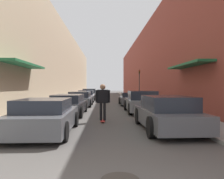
{
  "coord_description": "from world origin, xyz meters",
  "views": [
    {
      "loc": [
        -0.15,
        -2.27,
        1.68
      ],
      "look_at": [
        0.33,
        11.72,
        1.49
      ],
      "focal_mm": 35.0,
      "sensor_mm": 36.0,
      "label": 1
    }
  ],
  "objects": [
    {
      "name": "parked_car_left_0",
      "position": [
        -2.28,
        5.58,
        0.6
      ],
      "size": [
        2.01,
        4.08,
        1.24
      ],
      "color": "#515459",
      "rests_on": "ground"
    },
    {
      "name": "parked_car_right_2",
      "position": [
        2.2,
        17.43,
        0.56
      ],
      "size": [
        1.96,
        4.23,
        1.15
      ],
      "color": "#515459",
      "rests_on": "ground"
    },
    {
      "name": "traffic_light",
      "position": [
        4.08,
        24.13,
        2.33
      ],
      "size": [
        0.16,
        0.22,
        3.59
      ],
      "color": "#2D2D2D",
      "rests_on": "curb_strip_right"
    },
    {
      "name": "parked_car_right_1",
      "position": [
        2.26,
        11.79,
        0.68
      ],
      "size": [
        2.02,
        4.27,
        1.4
      ],
      "color": "gray",
      "rests_on": "ground"
    },
    {
      "name": "parked_car_left_4",
      "position": [
        -2.18,
        27.51,
        0.67
      ],
      "size": [
        2.0,
        4.6,
        1.38
      ],
      "color": "gray",
      "rests_on": "ground"
    },
    {
      "name": "building_row_right",
      "position": [
        7.02,
        28.53,
        4.71
      ],
      "size": [
        4.9,
        57.06,
        9.42
      ],
      "color": "brown",
      "rests_on": "ground"
    },
    {
      "name": "curb_strip_left",
      "position": [
        -4.12,
        28.53,
        0.06
      ],
      "size": [
        1.8,
        57.06,
        0.12
      ],
      "color": "gray",
      "rests_on": "ground"
    },
    {
      "name": "parked_car_left_3",
      "position": [
        -2.19,
        22.18,
        0.62
      ],
      "size": [
        1.89,
        4.64,
        1.26
      ],
      "color": "#B7B7BC",
      "rests_on": "ground"
    },
    {
      "name": "curb_strip_right",
      "position": [
        4.12,
        28.53,
        0.06
      ],
      "size": [
        1.8,
        57.06,
        0.12
      ],
      "color": "gray",
      "rests_on": "ground"
    },
    {
      "name": "skateboarder",
      "position": [
        -0.24,
        8.04,
        1.11
      ],
      "size": [
        0.69,
        0.78,
        1.8
      ],
      "color": "#B2231E",
      "rests_on": "ground"
    },
    {
      "name": "parked_car_left_2",
      "position": [
        -2.22,
        16.4,
        0.61
      ],
      "size": [
        1.99,
        4.18,
        1.24
      ],
      "color": "#515459",
      "rests_on": "ground"
    },
    {
      "name": "parked_car_right_0",
      "position": [
        2.24,
        6.03,
        0.64
      ],
      "size": [
        1.98,
        4.38,
        1.32
      ],
      "color": "#515459",
      "rests_on": "ground"
    },
    {
      "name": "parked_car_left_1",
      "position": [
        -2.27,
        10.7,
        0.6
      ],
      "size": [
        1.89,
        4.8,
        1.21
      ],
      "color": "#232326",
      "rests_on": "ground"
    },
    {
      "name": "ground",
      "position": [
        0.0,
        22.83,
        0.0
      ],
      "size": [
        125.54,
        125.54,
        0.0
      ],
      "primitive_type": "plane",
      "color": "#4C4947"
    },
    {
      "name": "building_row_left",
      "position": [
        -7.02,
        28.53,
        4.68
      ],
      "size": [
        4.9,
        57.06,
        9.35
      ],
      "color": "tan",
      "rests_on": "ground"
    }
  ]
}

